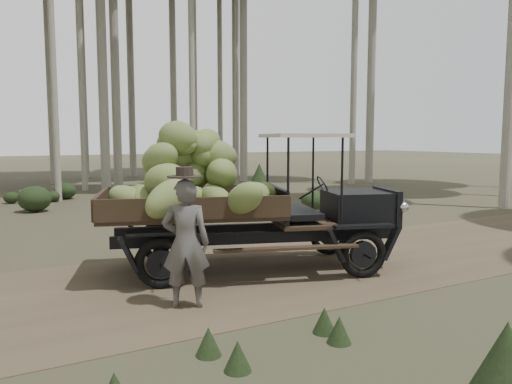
# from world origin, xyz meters

# --- Properties ---
(ground) EXTENTS (120.00, 120.00, 0.00)m
(ground) POSITION_xyz_m (0.00, 0.00, 0.00)
(ground) COLOR #473D2B
(ground) RESTS_ON ground
(dirt_track) EXTENTS (70.00, 4.00, 0.01)m
(dirt_track) POSITION_xyz_m (0.00, 0.00, 0.00)
(dirt_track) COLOR brown
(dirt_track) RESTS_ON ground
(banana_truck) EXTENTS (5.16, 3.09, 2.52)m
(banana_truck) POSITION_xyz_m (0.14, 0.39, 1.47)
(banana_truck) COLOR black
(banana_truck) RESTS_ON ground
(farmer) EXTENTS (0.73, 0.63, 1.83)m
(farmer) POSITION_xyz_m (-0.90, -0.96, 0.87)
(farmer) COLOR #4F4C49
(farmer) RESTS_ON ground
(undergrowth) EXTENTS (22.49, 23.58, 1.38)m
(undergrowth) POSITION_xyz_m (-0.45, -1.05, 0.51)
(undergrowth) COLOR #233319
(undergrowth) RESTS_ON ground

